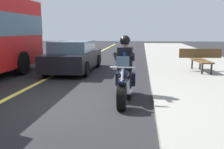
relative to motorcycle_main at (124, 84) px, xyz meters
The scene contains 6 objects.
ground_plane 1.38m from the motorcycle_main, 70.91° to the right, with size 80.00×80.00×0.00m, color black.
lane_center_stripe 3.29m from the motorcycle_main, 82.47° to the right, with size 60.00×0.16×0.01m, color #E5DB4C.
motorcycle_main is the anchor object (origin of this frame).
rider_main 0.61m from the motorcycle_main, behind, with size 0.62×0.54×1.74m.
car_dark 5.52m from the motorcycle_main, 151.30° to the right, with size 4.60×1.92×1.40m.
bench_sidewalk 5.48m from the motorcycle_main, 147.28° to the left, with size 1.83×1.80×0.95m.
Camera 1 is at (6.35, 1.68, 1.87)m, focal length 41.66 mm.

